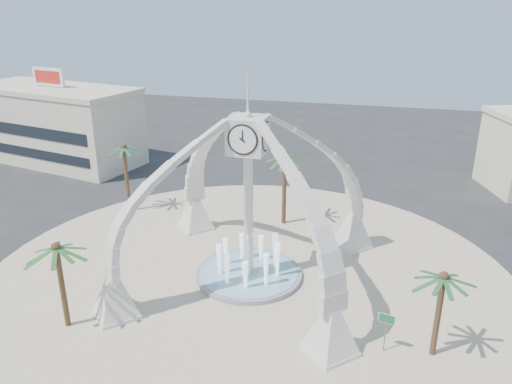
% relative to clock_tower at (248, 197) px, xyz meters
% --- Properties ---
extents(ground, '(140.00, 140.00, 0.00)m').
position_rel_clock_tower_xyz_m(ground, '(0.00, 0.00, -6.49)').
color(ground, '#282828').
rests_on(ground, ground).
extents(plaza, '(40.00, 40.00, 0.06)m').
position_rel_clock_tower_xyz_m(plaza, '(0.00, 0.00, -6.46)').
color(plaza, '#C4AD92').
rests_on(plaza, ground).
extents(clock_tower, '(17.94, 17.94, 16.30)m').
position_rel_clock_tower_xyz_m(clock_tower, '(0.00, 0.00, 0.00)').
color(clock_tower, silver).
rests_on(clock_tower, ground).
extents(fountain, '(8.00, 8.00, 3.62)m').
position_rel_clock_tower_xyz_m(fountain, '(0.00, 0.00, -6.20)').
color(fountain, gray).
rests_on(fountain, ground).
extents(building_nw, '(23.75, 13.73, 11.90)m').
position_rel_clock_tower_xyz_m(building_nw, '(-32.00, 22.00, -1.66)').
color(building_nw, beige).
rests_on(building_nw, ground).
extents(palm_east, '(4.35, 4.35, 5.97)m').
position_rel_clock_tower_xyz_m(palm_east, '(12.92, -5.68, -1.29)').
color(palm_east, brown).
rests_on(palm_east, ground).
extents(palm_west, '(4.04, 4.04, 7.30)m').
position_rel_clock_tower_xyz_m(palm_west, '(-14.97, 9.13, -0.01)').
color(palm_west, brown).
rests_on(palm_west, ground).
extents(palm_north, '(4.27, 4.27, 7.50)m').
position_rel_clock_tower_xyz_m(palm_north, '(0.47, 10.22, 0.11)').
color(palm_north, brown).
rests_on(palm_north, ground).
extents(palm_south, '(4.41, 4.41, 6.38)m').
position_rel_clock_tower_xyz_m(palm_south, '(-9.56, -8.89, -0.91)').
color(palm_south, brown).
rests_on(palm_south, ground).
extents(street_sign, '(0.98, 0.24, 2.72)m').
position_rel_clock_tower_xyz_m(street_sign, '(10.12, -6.12, -4.55)').
color(street_sign, slate).
rests_on(street_sign, ground).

